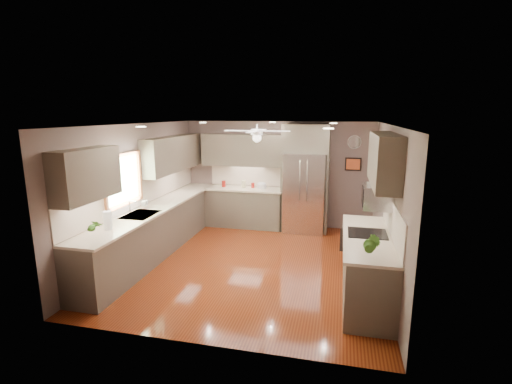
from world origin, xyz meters
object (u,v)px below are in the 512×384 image
at_px(potted_plant_left, 93,226).
at_px(paper_towel, 108,221).
at_px(canister_c, 244,184).
at_px(potted_plant_right, 372,244).
at_px(bowl, 261,187).
at_px(soap_bottle, 145,203).
at_px(stool, 352,238).
at_px(canister_a, 224,184).
at_px(refrigerator, 305,180).
at_px(canister_d, 253,185).
at_px(microwave, 377,196).

xyz_separation_m(potted_plant_left, paper_towel, (-0.00, 0.35, -0.02)).
bearing_deg(canister_c, potted_plant_right, -55.73).
bearing_deg(bowl, potted_plant_left, -112.21).
distance_m(soap_bottle, stool, 4.11).
height_order(soap_bottle, paper_towel, paper_towel).
bearing_deg(canister_c, paper_towel, -108.24).
height_order(canister_a, refrigerator, refrigerator).
relative_size(potted_plant_right, paper_towel, 1.14).
bearing_deg(soap_bottle, canister_d, 56.54).
xyz_separation_m(bowl, refrigerator, (1.03, -0.07, 0.22)).
relative_size(canister_a, potted_plant_right, 0.41).
xyz_separation_m(soap_bottle, potted_plant_left, (0.12, -1.69, 0.06)).
bearing_deg(potted_plant_right, canister_c, 124.27).
bearing_deg(canister_d, stool, -25.69).
relative_size(canister_c, microwave, 0.31).
bearing_deg(canister_d, potted_plant_left, -109.40).
relative_size(soap_bottle, stool, 0.41).
distance_m(bowl, microwave, 3.68).
height_order(potted_plant_left, refrigerator, refrigerator).
distance_m(microwave, paper_towel, 4.09).
bearing_deg(canister_d, paper_towel, -111.11).
xyz_separation_m(bowl, microwave, (2.36, -2.78, 0.51)).
bearing_deg(microwave, refrigerator, 116.09).
xyz_separation_m(soap_bottle, potted_plant_right, (3.97, -1.63, 0.08)).
bearing_deg(canister_c, potted_plant_left, -106.72).
bearing_deg(stool, canister_c, 156.85).
bearing_deg(microwave, canister_c, 135.18).
distance_m(soap_bottle, refrigerator, 3.55).
bearing_deg(paper_towel, potted_plant_right, -4.39).
xyz_separation_m(canister_c, paper_towel, (-1.19, -3.61, 0.05)).
height_order(potted_plant_right, bowl, potted_plant_right).
xyz_separation_m(canister_d, paper_towel, (-1.41, -3.65, 0.08)).
xyz_separation_m(canister_a, canister_c, (0.49, 0.03, 0.01)).
bearing_deg(potted_plant_left, microwave, 16.65).
distance_m(canister_d, refrigerator, 1.27).
bearing_deg(stool, canister_d, 154.31).
height_order(canister_d, potted_plant_right, potted_plant_right).
bearing_deg(canister_c, soap_bottle, -119.92).
height_order(canister_a, canister_d, canister_a).
bearing_deg(canister_a, canister_c, 3.43).
relative_size(potted_plant_left, potted_plant_right, 0.89).
bearing_deg(refrigerator, canister_d, 175.60).
bearing_deg(refrigerator, canister_a, 178.99).
xyz_separation_m(potted_plant_right, microwave, (0.13, 1.14, 0.36)).
xyz_separation_m(refrigerator, paper_towel, (-2.65, -3.55, -0.11)).
bearing_deg(stool, potted_plant_right, -87.44).
distance_m(canister_c, potted_plant_right, 4.73).
relative_size(canister_a, paper_towel, 0.47).
distance_m(refrigerator, paper_towel, 4.43).
bearing_deg(bowl, potted_plant_right, -60.35).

